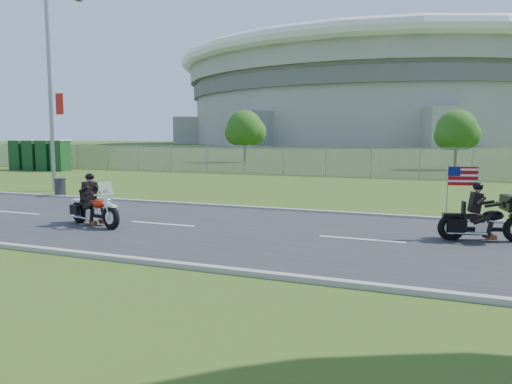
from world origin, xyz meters
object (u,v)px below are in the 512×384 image
at_px(porta_toilet_a, 60,156).
at_px(motorcycle_lead, 94,210).
at_px(porta_toilet_b, 46,156).
at_px(porta_toilet_d, 19,155).
at_px(porta_toilet_c, 32,156).
at_px(trash_can, 60,188).
at_px(motorcycle_follow, 484,222).
at_px(streetlight, 53,74).

relative_size(porta_toilet_a, motorcycle_lead, 0.99).
distance_m(porta_toilet_b, porta_toilet_d, 2.80).
relative_size(porta_toilet_b, porta_toilet_c, 1.00).
bearing_deg(porta_toilet_a, porta_toilet_b, 180.00).
bearing_deg(trash_can, porta_toilet_c, 139.33).
height_order(motorcycle_lead, trash_can, motorcycle_lead).
distance_m(motorcycle_lead, motorcycle_follow, 10.80).
relative_size(porta_toilet_c, motorcycle_lead, 0.99).
distance_m(porta_toilet_a, trash_can, 17.48).
bearing_deg(trash_can, porta_toilet_b, 136.50).
relative_size(porta_toilet_b, trash_can, 2.83).
bearing_deg(motorcycle_follow, porta_toilet_d, 140.07).
height_order(porta_toilet_b, motorcycle_follow, porta_toilet_b).
height_order(streetlight, porta_toilet_c, streetlight).
bearing_deg(porta_toilet_c, trash_can, -40.67).
distance_m(motorcycle_follow, trash_can, 17.22).
bearing_deg(porta_toilet_c, motorcycle_lead, -40.48).
relative_size(streetlight, motorcycle_lead, 4.31).
bearing_deg(porta_toilet_d, trash_can, -38.12).
xyz_separation_m(porta_toilet_c, motorcycle_lead, (21.08, -17.99, -0.64)).
distance_m(streetlight, porta_toilet_c, 17.34).
bearing_deg(porta_toilet_d, motorcycle_lead, -38.67).
bearing_deg(streetlight, motorcycle_follow, -15.47).
bearing_deg(streetlight, motorcycle_lead, -41.12).
bearing_deg(porta_toilet_c, porta_toilet_a, 0.00).
xyz_separation_m(porta_toilet_a, motorcycle_follow, (28.89, -16.00, -0.62)).
distance_m(porta_toilet_a, motorcycle_follow, 33.03).
bearing_deg(porta_toilet_a, motorcycle_follow, -28.98).
bearing_deg(motorcycle_follow, porta_toilet_c, 139.08).
height_order(motorcycle_lead, motorcycle_follow, motorcycle_follow).
bearing_deg(porta_toilet_a, trash_can, -46.66).
distance_m(porta_toilet_b, motorcycle_follow, 34.26).
xyz_separation_m(porta_toilet_a, motorcycle_lead, (18.28, -17.99, -0.64)).
relative_size(porta_toilet_a, motorcycle_follow, 1.03).
bearing_deg(motorcycle_lead, motorcycle_follow, 28.05).
relative_size(porta_toilet_a, trash_can, 2.83).
relative_size(streetlight, trash_can, 12.30).
xyz_separation_m(motorcycle_follow, trash_can, (-16.91, 3.30, -0.12)).
bearing_deg(motorcycle_follow, trash_can, 154.83).
bearing_deg(motorcycle_lead, porta_toilet_c, 156.96).
relative_size(porta_toilet_d, motorcycle_lead, 0.99).
height_order(porta_toilet_a, motorcycle_lead, porta_toilet_a).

